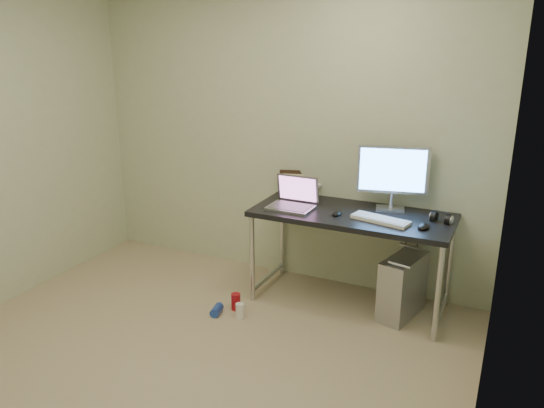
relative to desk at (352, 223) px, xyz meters
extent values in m
plane|color=tan|center=(-0.72, -1.43, -0.67)|extent=(3.50, 3.50, 0.00)
cube|color=beige|center=(-0.72, 0.32, 0.58)|extent=(3.50, 0.02, 2.50)
cube|color=beige|center=(1.03, -1.43, 0.58)|extent=(0.02, 3.50, 2.50)
cube|color=black|center=(0.00, 0.00, 0.06)|extent=(1.49, 0.65, 0.04)
cylinder|color=silver|center=(-0.70, -0.28, -0.31)|extent=(0.04, 0.04, 0.71)
cylinder|color=silver|center=(-0.70, 0.28, -0.31)|extent=(0.04, 0.04, 0.71)
cylinder|color=silver|center=(0.70, -0.28, -0.31)|extent=(0.04, 0.04, 0.71)
cylinder|color=silver|center=(0.70, 0.28, -0.31)|extent=(0.04, 0.04, 0.71)
cylinder|color=silver|center=(-0.70, 0.00, -0.59)|extent=(0.04, 0.57, 0.04)
cylinder|color=silver|center=(0.70, 0.00, -0.59)|extent=(0.04, 0.57, 0.04)
cube|color=#ACACB1|center=(0.42, -0.02, -0.43)|extent=(0.30, 0.48, 0.47)
cylinder|color=silver|center=(0.42, -0.21, -0.18)|extent=(0.17, 0.06, 0.02)
cylinder|color=silver|center=(0.42, 0.17, -0.18)|extent=(0.17, 0.06, 0.02)
cylinder|color=black|center=(0.37, 0.27, -0.27)|extent=(0.01, 0.16, 0.69)
cylinder|color=black|center=(0.46, 0.25, -0.29)|extent=(0.02, 0.11, 0.71)
cylinder|color=#B1111C|center=(-0.75, -0.48, -0.60)|extent=(0.08, 0.08, 0.13)
cylinder|color=white|center=(-0.66, -0.58, -0.61)|extent=(0.08, 0.08, 0.12)
cylinder|color=#2345AF|center=(-0.84, -0.61, -0.63)|extent=(0.09, 0.14, 0.07)
cube|color=silver|center=(-0.45, -0.11, 0.09)|extent=(0.34, 0.24, 0.02)
cube|color=slate|center=(-0.45, -0.11, 0.10)|extent=(0.30, 0.20, 0.00)
cube|color=gray|center=(-0.45, 0.02, 0.21)|extent=(0.34, 0.05, 0.22)
cube|color=#75426E|center=(-0.45, 0.01, 0.21)|extent=(0.31, 0.04, 0.19)
cube|color=silver|center=(0.24, 0.19, 0.09)|extent=(0.24, 0.20, 0.02)
cylinder|color=silver|center=(0.24, 0.21, 0.16)|extent=(0.03, 0.03, 0.12)
cube|color=silver|center=(0.24, 0.20, 0.40)|extent=(0.52, 0.15, 0.36)
cube|color=#4E96FF|center=(0.24, 0.18, 0.40)|extent=(0.47, 0.11, 0.32)
cube|color=white|center=(0.24, -0.10, 0.10)|extent=(0.44, 0.22, 0.03)
ellipsoid|color=black|center=(0.54, -0.12, 0.11)|extent=(0.08, 0.12, 0.04)
ellipsoid|color=black|center=(-0.09, -0.10, 0.10)|extent=(0.08, 0.11, 0.04)
cylinder|color=black|center=(0.58, 0.07, 0.11)|extent=(0.05, 0.09, 0.09)
cylinder|color=black|center=(0.69, 0.07, 0.11)|extent=(0.05, 0.09, 0.09)
cube|color=black|center=(0.63, 0.07, 0.16)|extent=(0.12, 0.04, 0.01)
cube|color=black|center=(-0.60, 0.30, 0.18)|extent=(0.25, 0.14, 0.20)
cylinder|color=silver|center=(-0.38, 0.29, 0.12)|extent=(0.01, 0.01, 0.08)
cylinder|color=white|center=(-0.38, 0.29, 0.17)|extent=(0.04, 0.04, 0.04)
camera|label=1|loc=(1.07, -3.66, 1.34)|focal=35.00mm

